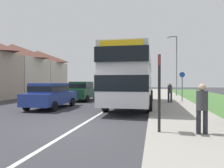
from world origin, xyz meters
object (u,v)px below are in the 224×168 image
Objects in this scene: parked_car_blue at (51,94)px; parked_car_dark_green at (82,90)px; pedestrian_walking_away at (170,91)px; double_decker_bus at (132,76)px; pedestrian_at_stop at (202,106)px; bus_stop_sign at (159,88)px; cycle_route_sign at (182,85)px; street_lamp_mid at (176,62)px.

parked_car_dark_green is (0.19, 5.57, 0.04)m from parked_car_blue.
pedestrian_walking_away is at bearing 28.58° from parked_car_blue.
pedestrian_at_stop is at bearing -69.52° from double_decker_bus.
cycle_route_sign is at bearing 79.18° from bus_stop_sign.
double_decker_bus is 2.57× the size of parked_car_dark_green.
double_decker_bus is at bearing 22.64° from parked_car_blue.
parked_car_dark_green is 1.57× the size of bus_stop_sign.
double_decker_bus reaches higher than cycle_route_sign.
parked_car_blue is 8.84m from bus_stop_sign.
parked_car_dark_green is at bearing 119.99° from bus_stop_sign.
parked_car_dark_green is at bearing 144.70° from double_decker_bus.
parked_car_blue is at bearing -148.95° from cycle_route_sign.
parked_car_dark_green is 0.59× the size of street_lamp_mid.
parked_car_dark_green is 7.70m from pedestrian_walking_away.
street_lamp_mid is (1.00, 18.20, 3.03)m from pedestrian_at_stop.
parked_car_blue is at bearing -157.36° from double_decker_bus.
parked_car_blue is 1.09× the size of parked_car_dark_green.
bus_stop_sign is at bearing -97.18° from street_lamp_mid.
parked_car_blue is 9.84m from pedestrian_at_stop.
pedestrian_at_stop and pedestrian_walking_away have the same top height.
parked_car_blue is at bearing -91.97° from parked_car_dark_green.
pedestrian_at_stop is 11.07m from cycle_route_sign.
bus_stop_sign is at bearing -40.47° from parked_car_blue.
pedestrian_walking_away is at bearing 38.10° from double_decker_bus.
street_lamp_mid reaches higher than cycle_route_sign.
parked_car_blue is at bearing 139.53° from bus_stop_sign.
double_decker_bus reaches higher than pedestrian_walking_away.
cycle_route_sign is at bearing 40.44° from double_decker_bus.
cycle_route_sign is (2.11, 11.03, -0.11)m from bus_stop_sign.
street_lamp_mid reaches higher than parked_car_blue.
cycle_route_sign is (3.75, 3.19, -0.71)m from double_decker_bus.
pedestrian_walking_away is at bearing -134.17° from cycle_route_sign.
parked_car_dark_green is at bearing 124.65° from pedestrian_at_stop.
parked_car_dark_green is 13.73m from pedestrian_at_stop.
parked_car_dark_green is at bearing 170.05° from pedestrian_walking_away.
pedestrian_walking_away is (7.59, -1.33, 0.03)m from parked_car_dark_green.
parked_car_blue is 1.71× the size of bus_stop_sign.
pedestrian_walking_away is (2.71, 2.12, -1.17)m from double_decker_bus.
parked_car_dark_green is 13.05m from bus_stop_sign.
street_lamp_mid reaches higher than parked_car_dark_green.
bus_stop_sign is 0.38× the size of street_lamp_mid.
pedestrian_at_stop is at bearing -35.60° from parked_car_blue.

